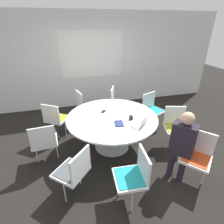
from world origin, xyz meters
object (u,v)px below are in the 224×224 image
chair_6 (44,140)px  cell_phone (104,111)px  chair_7 (74,169)px  chair_4 (84,103)px  chair_8 (134,174)px  coffee_cup (131,118)px  chair_1 (175,124)px  laptop (141,123)px  chair_3 (117,100)px  chair_0 (197,153)px  chair_5 (55,117)px  chair_2 (152,107)px  person_0 (183,141)px  spiral_notebook (119,123)px  handbag (143,114)px

chair_6 → cell_phone: bearing=15.2°
chair_7 → chair_4: bearing=31.8°
chair_8 → coffee_cup: (0.35, 1.10, 0.25)m
chair_1 → laptop: bearing=27.8°
chair_3 → laptop: laptop is taller
chair_0 → laptop: 1.02m
chair_0 → chair_5: size_ratio=1.00×
chair_5 → chair_6: (-0.17, -0.84, 0.00)m
chair_3 → laptop: (-0.06, -1.69, 0.27)m
chair_7 → cell_phone: bearing=12.9°
chair_2 → coffee_cup: 1.18m
chair_1 → chair_4: (-1.69, 1.52, 0.00)m
chair_4 → chair_7: same height
chair_0 → chair_3: (-0.64, 2.39, 0.00)m
chair_1 → cell_phone: bearing=-5.6°
chair_0 → chair_2: bearing=-43.3°
chair_7 → person_0: (1.71, -0.03, 0.19)m
cell_phone → chair_5: bearing=157.8°
cell_phone → spiral_notebook: bearing=-73.2°
spiral_notebook → person_0: bearing=-41.4°
chair_3 → chair_5: size_ratio=1.00×
chair_1 → coffee_cup: bearing=11.0°
chair_0 → chair_5: same height
spiral_notebook → cell_phone: 0.58m
chair_8 → cell_phone: 1.58m
chair_4 → cell_phone: chair_4 is taller
chair_3 → chair_7: (-1.29, -2.23, 0.00)m
chair_6 → laptop: bearing=-14.6°
chair_7 → person_0: size_ratio=0.71×
person_0 → chair_3: bearing=-30.5°
chair_5 → chair_7: 1.70m
chair_4 → person_0: 2.63m
chair_4 → coffee_cup: size_ratio=10.97×
chair_7 → laptop: bearing=-24.2°
chair_7 → coffee_cup: chair_7 is taller
chair_2 → handbag: size_ratio=2.39×
handbag → chair_0: bearing=-90.9°
chair_0 → chair_2: (0.07, 1.74, 0.00)m
chair_1 → chair_5: same height
chair_0 → cell_phone: chair_0 is taller
chair_1 → chair_7: (-2.10, -0.74, 0.00)m
chair_6 → person_0: bearing=-26.4°
chair_4 → spiral_notebook: bearing=1.3°
chair_8 → spiral_notebook: size_ratio=3.76×
chair_2 → person_0: 1.65m
handbag → chair_6: bearing=-154.6°
cell_phone → chair_0: bearing=-49.3°
chair_0 → coffee_cup: (-0.78, 0.96, 0.25)m
chair_8 → chair_5: bearing=33.3°
chair_1 → coffee_cup: chair_1 is taller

